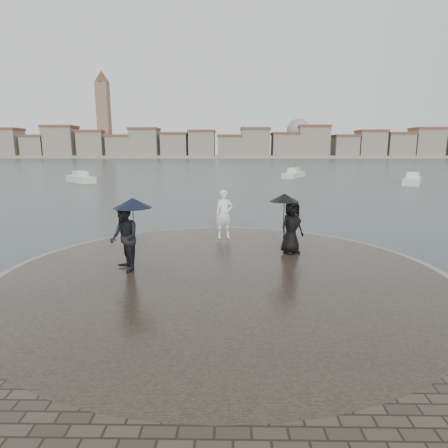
{
  "coord_description": "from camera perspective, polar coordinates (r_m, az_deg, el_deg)",
  "views": [
    {
      "loc": [
        0.18,
        -6.46,
        3.69
      ],
      "look_at": [
        0.0,
        4.8,
        1.45
      ],
      "focal_mm": 30.0,
      "sensor_mm": 36.0,
      "label": 1
    }
  ],
  "objects": [
    {
      "name": "ground",
      "position": [
        7.45,
        -0.61,
        -18.47
      ],
      "size": [
        400.0,
        400.0,
        0.0
      ],
      "primitive_type": "plane",
      "color": "#2B3835",
      "rests_on": "ground"
    },
    {
      "name": "kerb_ring",
      "position": [
        10.57,
        -0.11,
        -8.26
      ],
      "size": [
        12.5,
        12.5,
        0.32
      ],
      "primitive_type": "cylinder",
      "color": "gray",
      "rests_on": "ground"
    },
    {
      "name": "quay_tip",
      "position": [
        10.57,
        -0.11,
        -8.15
      ],
      "size": [
        11.9,
        11.9,
        0.36
      ],
      "primitive_type": "cylinder",
      "color": "#2D261E",
      "rests_on": "ground"
    },
    {
      "name": "statue",
      "position": [
        14.23,
        0.03,
        1.52
      ],
      "size": [
        0.75,
        0.57,
        1.85
      ],
      "primitive_type": "imported",
      "rotation": [
        0.0,
        0.0,
        0.2
      ],
      "color": "white",
      "rests_on": "quay_tip"
    },
    {
      "name": "visitor_left",
      "position": [
        10.66,
        -14.7,
        -0.94
      ],
      "size": [
        1.34,
        1.22,
        2.04
      ],
      "color": "black",
      "rests_on": "quay_tip"
    },
    {
      "name": "visitor_right",
      "position": [
        12.28,
        10.0,
        0.58
      ],
      "size": [
        1.24,
        1.05,
        1.95
      ],
      "color": "black",
      "rests_on": "quay_tip"
    },
    {
      "name": "far_skyline",
      "position": [
        167.31,
        -1.35,
        11.92
      ],
      "size": [
        260.0,
        20.0,
        37.0
      ],
      "color": "gray",
      "rests_on": "ground"
    },
    {
      "name": "boats",
      "position": [
        45.11,
        5.65,
        6.99
      ],
      "size": [
        41.41,
        15.24,
        1.5
      ],
      "color": "silver",
      "rests_on": "ground"
    }
  ]
}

